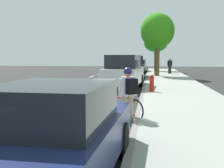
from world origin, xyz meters
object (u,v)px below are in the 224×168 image
(parked_sedan_dark_blue_nearest, at_px, (54,135))
(street_tree_near_cyclist, at_px, (157,31))
(parked_sedan_silver_far, at_px, (139,66))
(parked_suv_white_second, at_px, (124,71))
(bicycle_at_curb, at_px, (123,107))
(cyclist_with_backpack, at_px, (128,90))
(street_tree_mid_block, at_px, (156,43))
(fire_hydrant, at_px, (152,83))
(pedestrian_on_phone, at_px, (170,65))
(parked_pickup_black_mid, at_px, (133,68))

(parked_sedan_dark_blue_nearest, xyz_separation_m, street_tree_near_cyclist, (1.94, 22.37, 3.39))
(parked_sedan_silver_far, bearing_deg, parked_suv_white_second, -90.55)
(parked_sedan_silver_far, bearing_deg, bicycle_at_curb, -88.70)
(bicycle_at_curb, xyz_separation_m, cyclist_with_backpack, (0.21, -0.47, 0.60))
(street_tree_mid_block, relative_size, fire_hydrant, 5.29)
(bicycle_at_curb, xyz_separation_m, street_tree_near_cyclist, (1.38, 17.75, 3.78))
(bicycle_at_curb, height_order, fire_hydrant, fire_hydrant)
(parked_sedan_silver_far, bearing_deg, street_tree_mid_block, 38.96)
(parked_sedan_silver_far, xyz_separation_m, fire_hydrant, (1.47, -19.53, -0.17))
(pedestrian_on_phone, relative_size, fire_hydrant, 1.85)
(parked_suv_white_second, bearing_deg, parked_sedan_dark_blue_nearest, -89.21)
(cyclist_with_backpack, bearing_deg, parked_pickup_black_mid, 93.23)
(pedestrian_on_phone, height_order, fire_hydrant, pedestrian_on_phone)
(street_tree_near_cyclist, relative_size, pedestrian_on_phone, 3.62)
(parked_sedan_dark_blue_nearest, distance_m, street_tree_near_cyclist, 22.71)
(parked_suv_white_second, relative_size, street_tree_mid_block, 1.09)
(parked_pickup_black_mid, relative_size, parked_sedan_silver_far, 1.19)
(parked_pickup_black_mid, xyz_separation_m, cyclist_with_backpack, (0.91, -16.09, 0.06))
(parked_sedan_dark_blue_nearest, height_order, parked_suv_white_second, parked_suv_white_second)
(parked_pickup_black_mid, distance_m, parked_sedan_silver_far, 9.73)
(parked_suv_white_second, xyz_separation_m, fire_hydrant, (1.63, -2.45, -0.44))
(parked_sedan_silver_far, relative_size, cyclist_with_backpack, 2.81)
(parked_pickup_black_mid, relative_size, fire_hydrant, 6.35)
(cyclist_with_backpack, distance_m, pedestrian_on_phone, 21.69)
(parked_suv_white_second, bearing_deg, street_tree_mid_block, 83.53)
(parked_suv_white_second, height_order, street_tree_near_cyclist, street_tree_near_cyclist)
(parked_sedan_silver_far, bearing_deg, street_tree_near_cyclist, -75.61)
(parked_suv_white_second, xyz_separation_m, pedestrian_on_phone, (3.48, 12.80, 0.01))
(street_tree_mid_block, bearing_deg, parked_suv_white_second, -96.47)
(street_tree_near_cyclist, height_order, fire_hydrant, street_tree_near_cyclist)
(parked_suv_white_second, relative_size, pedestrian_on_phone, 3.10)
(parked_sedan_dark_blue_nearest, bearing_deg, parked_suv_white_second, 90.79)
(street_tree_mid_block, height_order, fire_hydrant, street_tree_mid_block)
(parked_sedan_dark_blue_nearest, relative_size, parked_sedan_silver_far, 0.99)
(parked_suv_white_second, distance_m, street_tree_near_cyclist, 10.20)
(parked_pickup_black_mid, bearing_deg, pedestrian_on_phone, 57.80)
(parked_suv_white_second, distance_m, fire_hydrant, 2.98)
(street_tree_near_cyclist, distance_m, fire_hydrant, 12.45)
(fire_hydrant, bearing_deg, bicycle_at_curb, -98.75)
(cyclist_with_backpack, bearing_deg, parked_sedan_silver_far, 91.75)
(bicycle_at_curb, bearing_deg, parked_suv_white_second, 95.11)
(cyclist_with_backpack, xyz_separation_m, fire_hydrant, (0.68, 6.29, -0.38))
(cyclist_with_backpack, relative_size, fire_hydrant, 1.91)
(parked_sedan_silver_far, height_order, street_tree_near_cyclist, street_tree_near_cyclist)
(pedestrian_on_phone, bearing_deg, bicycle_at_curb, -97.40)
(parked_sedan_dark_blue_nearest, height_order, pedestrian_on_phone, pedestrian_on_phone)
(parked_sedan_silver_far, distance_m, street_tree_mid_block, 3.71)
(parked_suv_white_second, distance_m, parked_sedan_silver_far, 17.09)
(parked_sedan_silver_far, bearing_deg, fire_hydrant, -85.70)
(parked_pickup_black_mid, relative_size, pedestrian_on_phone, 3.43)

